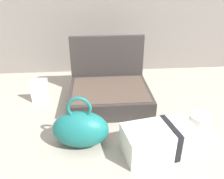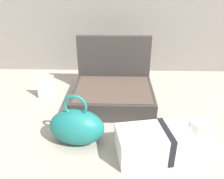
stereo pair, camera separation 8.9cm
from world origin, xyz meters
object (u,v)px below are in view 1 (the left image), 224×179
object	(u,v)px
cream_toiletry_bag	(159,140)
coffee_mug	(199,126)
open_suitcase	(109,89)
info_card_left	(40,90)
teal_pouch_handbag	(81,129)

from	to	relation	value
cream_toiletry_bag	coffee_mug	world-z (taller)	cream_toiletry_bag
open_suitcase	info_card_left	world-z (taller)	open_suitcase
open_suitcase	coffee_mug	bearing A→B (deg)	-42.68
teal_pouch_handbag	info_card_left	world-z (taller)	teal_pouch_handbag
teal_pouch_handbag	coffee_mug	bearing A→B (deg)	1.91
teal_pouch_handbag	info_card_left	bearing A→B (deg)	122.28
teal_pouch_handbag	cream_toiletry_bag	distance (m)	0.27
coffee_mug	info_card_left	xyz separation A→B (m)	(-0.65, 0.31, 0.02)
open_suitcase	info_card_left	distance (m)	0.33
cream_toiletry_bag	coffee_mug	bearing A→B (deg)	22.99
teal_pouch_handbag	info_card_left	distance (m)	0.39
open_suitcase	info_card_left	xyz separation A→B (m)	(-0.33, 0.02, -0.00)
info_card_left	open_suitcase	bearing A→B (deg)	-5.88
coffee_mug	cream_toiletry_bag	bearing A→B (deg)	-157.01
coffee_mug	info_card_left	distance (m)	0.72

